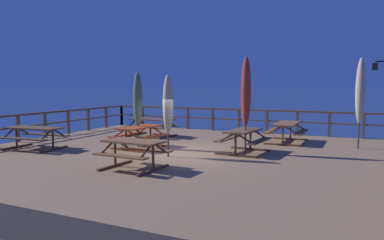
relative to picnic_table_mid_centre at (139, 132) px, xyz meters
The scene contains 15 objects.
ground_plane 2.15m from the picnic_table_mid_centre, ahead, with size 600.00×600.00×0.00m, color navy.
wooden_deck 1.96m from the picnic_table_mid_centre, ahead, with size 13.82×12.47×0.71m, color #846647.
railing_waterside_far 6.15m from the picnic_table_mid_centre, 73.70° to the left, with size 13.62×0.10×1.09m.
railing_side_left 5.04m from the picnic_table_mid_centre, behind, with size 0.10×12.27×1.09m.
picnic_table_mid_centre is the anchor object (origin of this frame).
picnic_table_mid_left 3.70m from the picnic_table_mid_centre, 10.23° to the left, with size 1.51×1.77×0.78m.
picnic_table_front_left 3.03m from the picnic_table_mid_centre, 112.67° to the left, with size 2.06×1.49×0.78m.
picnic_table_front_right 3.35m from the picnic_table_mid_centre, 58.93° to the right, with size 1.69×1.48×0.78m.
picnic_table_mid_right 5.69m from the picnic_table_mid_centre, 38.36° to the left, with size 1.45×2.02×0.78m.
picnic_table_back_right 3.61m from the picnic_table_mid_centre, 150.46° to the right, with size 2.08×1.56×0.78m.
patio_umbrella_short_front 1.16m from the picnic_table_mid_centre, 141.22° to the left, with size 0.32×0.32×2.69m.
patio_umbrella_tall_mid_right 4.04m from the picnic_table_mid_centre, ahead, with size 0.32×0.32×3.15m.
patio_umbrella_tall_back_left 2.25m from the picnic_table_mid_centre, 29.30° to the right, with size 0.32×0.32×2.55m.
patio_umbrella_tall_mid_left 7.84m from the picnic_table_mid_centre, 24.33° to the left, with size 0.32×0.32×3.17m.
lamp_post_hooked 9.51m from the picnic_table_mid_centre, 34.15° to the left, with size 0.64×0.39×3.20m.
Camera 1 is at (5.72, -11.03, 2.97)m, focal length 35.60 mm.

